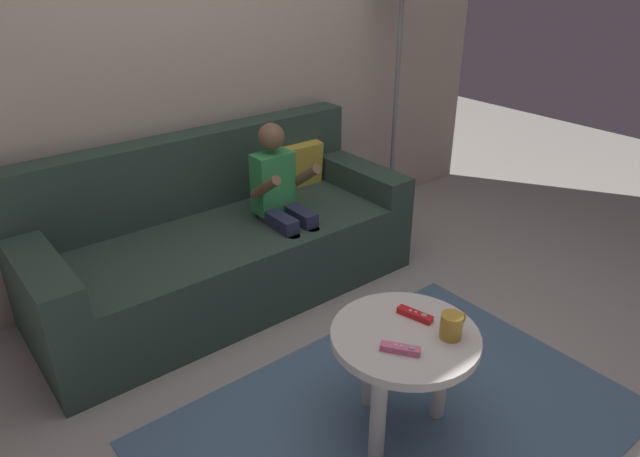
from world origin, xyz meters
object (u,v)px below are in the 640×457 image
couch (222,243)px  game_remote_red_center (415,315)px  game_remote_pink_near_edge (400,349)px  coffee_table (402,351)px  person_seated_on_couch (282,199)px  coffee_mug (452,326)px

couch → game_remote_red_center: bearing=-84.9°
game_remote_pink_near_edge → game_remote_red_center: size_ratio=0.94×
coffee_table → game_remote_pink_near_edge: bearing=-142.5°
person_seated_on_couch → game_remote_pink_near_edge: bearing=-106.4°
person_seated_on_couch → game_remote_pink_near_edge: person_seated_on_couch is taller
person_seated_on_couch → coffee_mug: person_seated_on_couch is taller
couch → coffee_table: bearing=-89.3°
coffee_mug → game_remote_red_center: bearing=94.6°
coffee_table → game_remote_pink_near_edge: game_remote_pink_near_edge is taller
person_seated_on_couch → coffee_table: size_ratio=1.68×
couch → game_remote_red_center: (0.11, -1.28, 0.18)m
game_remote_pink_near_edge → person_seated_on_couch: bearing=73.6°
coffee_table → game_remote_red_center: 0.15m
coffee_mug → person_seated_on_couch: bearing=83.2°
coffee_mug → game_remote_pink_near_edge: bearing=165.5°
person_seated_on_couch → coffee_table: 1.18m
couch → coffee_mug: (0.13, -1.44, 0.22)m
person_seated_on_couch → game_remote_red_center: size_ratio=6.35×
couch → coffee_table: couch is taller
person_seated_on_couch → game_remote_pink_near_edge: size_ratio=6.78×
game_remote_pink_near_edge → game_remote_red_center: same height
game_remote_red_center → coffee_mug: bearing=-85.4°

